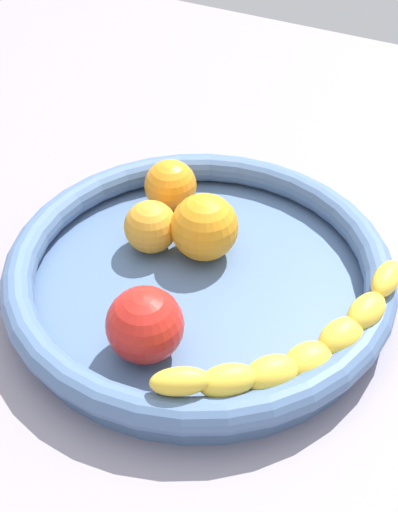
% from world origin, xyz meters
% --- Properties ---
extents(kitchen_counter, '(1.20, 1.20, 0.03)m').
position_xyz_m(kitchen_counter, '(0.00, 0.00, 0.01)').
color(kitchen_counter, gray).
rests_on(kitchen_counter, ground).
extents(fruit_bowl, '(0.35, 0.35, 0.05)m').
position_xyz_m(fruit_bowl, '(0.00, 0.00, 0.05)').
color(fruit_bowl, '#4B6792').
rests_on(fruit_bowl, kitchen_counter).
extents(banana_draped_left, '(0.14, 0.22, 0.05)m').
position_xyz_m(banana_draped_left, '(-0.12, 0.06, 0.07)').
color(banana_draped_left, yellow).
rests_on(banana_draped_left, fruit_bowl).
extents(orange_front, '(0.06, 0.06, 0.06)m').
position_xyz_m(orange_front, '(0.01, -0.04, 0.08)').
color(orange_front, orange).
rests_on(orange_front, fruit_bowl).
extents(orange_mid_left, '(0.05, 0.05, 0.05)m').
position_xyz_m(orange_mid_left, '(0.08, -0.09, 0.07)').
color(orange_mid_left, orange).
rests_on(orange_mid_left, fruit_bowl).
extents(orange_mid_right, '(0.05, 0.05, 0.05)m').
position_xyz_m(orange_mid_right, '(0.06, -0.02, 0.07)').
color(orange_mid_right, orange).
rests_on(orange_mid_right, fruit_bowl).
extents(tomato_red, '(0.06, 0.06, 0.06)m').
position_xyz_m(tomato_red, '(-0.00, 0.10, 0.08)').
color(tomato_red, red).
rests_on(tomato_red, fruit_bowl).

